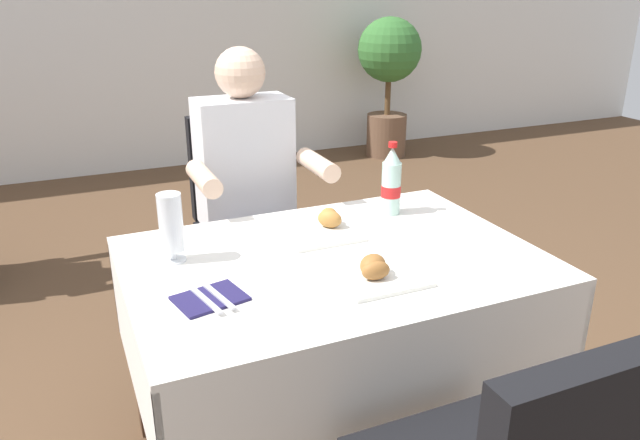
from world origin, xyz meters
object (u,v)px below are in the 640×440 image
object	(u,v)px
potted_plant_corner	(389,69)
napkin_cutlery_set	(210,298)
chair_far_diner_seat	(252,219)
seated_diner_far	(250,192)
cola_bottle_primary	(391,183)
plate_near_camera	(375,272)
main_dining_table	(333,306)
beer_glass_left	(171,227)
plate_far_diner	(323,226)

from	to	relation	value
potted_plant_corner	napkin_cutlery_set	bearing A→B (deg)	-125.71
chair_far_diner_seat	seated_diner_far	size ratio (longest dim) A/B	0.77
cola_bottle_primary	plate_near_camera	bearing A→B (deg)	-124.07
plate_near_camera	cola_bottle_primary	world-z (taller)	cola_bottle_primary
main_dining_table	seated_diner_far	size ratio (longest dim) A/B	0.95
beer_glass_left	napkin_cutlery_set	xyz separation A→B (m)	(0.04, -0.27, -0.10)
plate_near_camera	beer_glass_left	size ratio (longest dim) A/B	1.16
beer_glass_left	potted_plant_corner	size ratio (longest dim) A/B	0.17
plate_far_diner	potted_plant_corner	xyz separation A→B (m)	(1.99, 3.09, 0.02)
main_dining_table	potted_plant_corner	world-z (taller)	potted_plant_corner
beer_glass_left	napkin_cutlery_set	size ratio (longest dim) A/B	1.04
main_dining_table	napkin_cutlery_set	world-z (taller)	napkin_cutlery_set
plate_far_diner	cola_bottle_primary	bearing A→B (deg)	13.39
chair_far_diner_seat	potted_plant_corner	distance (m)	3.20
chair_far_diner_seat	seated_diner_far	distance (m)	0.19
main_dining_table	chair_far_diner_seat	size ratio (longest dim) A/B	1.23
beer_glass_left	potted_plant_corner	distance (m)	3.98
plate_far_diner	beer_glass_left	world-z (taller)	beer_glass_left
napkin_cutlery_set	plate_near_camera	bearing A→B (deg)	-7.88
napkin_cutlery_set	potted_plant_corner	distance (m)	4.17
plate_far_diner	beer_glass_left	bearing A→B (deg)	-176.68
beer_glass_left	chair_far_diner_seat	bearing A→B (deg)	56.35
cola_bottle_primary	seated_diner_far	bearing A→B (deg)	129.46
chair_far_diner_seat	seated_diner_far	world-z (taller)	seated_diner_far
beer_glass_left	cola_bottle_primary	world-z (taller)	cola_bottle_primary
cola_bottle_primary	napkin_cutlery_set	distance (m)	0.83
beer_glass_left	cola_bottle_primary	bearing A→B (deg)	7.13
seated_diner_far	beer_glass_left	distance (m)	0.69
cola_bottle_primary	potted_plant_corner	bearing A→B (deg)	60.60
plate_near_camera	seated_diner_far	bearing A→B (deg)	95.21
chair_far_diner_seat	seated_diner_far	bearing A→B (deg)	-108.46
seated_diner_far	plate_far_diner	distance (m)	0.53
main_dining_table	napkin_cutlery_set	bearing A→B (deg)	-164.03
chair_far_diner_seat	napkin_cutlery_set	xyz separation A→B (m)	(-0.40, -0.93, 0.18)
plate_near_camera	beer_glass_left	xyz separation A→B (m)	(-0.48, 0.33, 0.08)
chair_far_diner_seat	potted_plant_corner	size ratio (longest dim) A/B	0.81
seated_diner_far	potted_plant_corner	world-z (taller)	seated_diner_far
beer_glass_left	potted_plant_corner	xyz separation A→B (m)	(2.47, 3.12, -0.06)
cola_bottle_primary	napkin_cutlery_set	xyz separation A→B (m)	(-0.73, -0.37, -0.11)
beer_glass_left	napkin_cutlery_set	bearing A→B (deg)	-82.18
main_dining_table	beer_glass_left	xyz separation A→B (m)	(-0.44, 0.16, 0.27)
potted_plant_corner	plate_far_diner	bearing A→B (deg)	-122.78
plate_near_camera	plate_far_diner	xyz separation A→B (m)	(0.00, 0.36, -0.00)
cola_bottle_primary	plate_far_diner	bearing A→B (deg)	-166.61
main_dining_table	plate_far_diner	xyz separation A→B (m)	(0.05, 0.19, 0.19)
main_dining_table	chair_far_diner_seat	bearing A→B (deg)	90.00
plate_near_camera	potted_plant_corner	distance (m)	3.98
seated_diner_far	napkin_cutlery_set	size ratio (longest dim) A/B	6.42
main_dining_table	plate_near_camera	world-z (taller)	plate_near_camera
seated_diner_far	beer_glass_left	size ratio (longest dim) A/B	6.15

